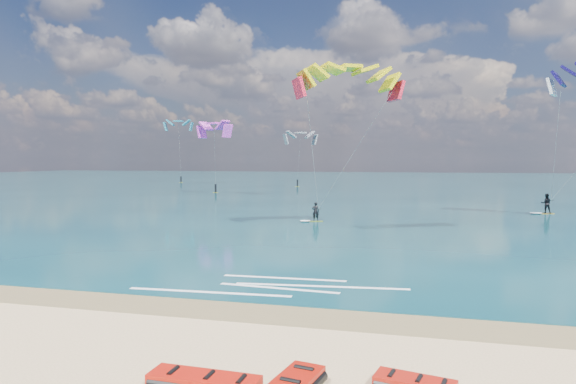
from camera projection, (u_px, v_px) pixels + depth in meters
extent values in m
plane|color=tan|center=(342.00, 210.00, 54.35)|extent=(320.00, 320.00, 0.00)
cube|color=brown|center=(197.00, 308.00, 18.54)|extent=(320.00, 2.40, 0.01)
cube|color=#0B343E|center=(382.00, 183.00, 116.27)|extent=(320.00, 200.00, 0.04)
cube|color=#A0C417|center=(316.00, 221.00, 44.08)|extent=(1.29, 0.82, 0.05)
imported|color=black|center=(316.00, 211.00, 44.02)|extent=(0.67, 0.52, 1.64)
cylinder|color=black|center=(318.00, 209.00, 43.68)|extent=(0.48, 0.22, 0.04)
cube|color=gold|center=(546.00, 213.00, 50.37)|extent=(1.58, 1.00, 0.07)
imported|color=black|center=(546.00, 203.00, 50.31)|extent=(0.98, 0.79, 1.92)
cylinder|color=black|center=(551.00, 200.00, 49.88)|extent=(0.59, 0.27, 0.04)
cube|color=white|center=(321.00, 286.00, 21.53)|extent=(7.31, 1.00, 0.01)
cube|color=white|center=(209.00, 292.00, 20.58)|extent=(6.81, 0.61, 0.01)
cube|color=white|center=(284.00, 278.00, 23.01)|extent=(5.61, 0.45, 0.01)
cube|color=white|center=(278.00, 288.00, 21.21)|extent=(5.20, 0.61, 0.01)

